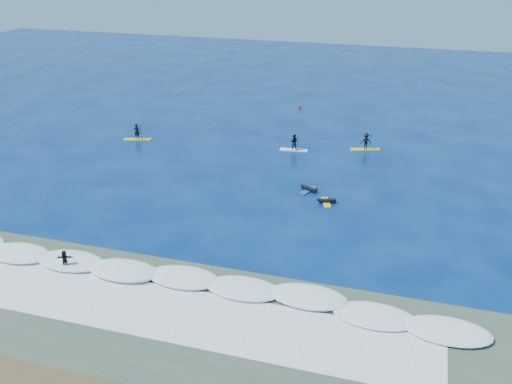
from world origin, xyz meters
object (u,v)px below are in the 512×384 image
(sup_paddler_center, at_px, (294,144))
(marker_buoy, at_px, (299,107))
(sup_paddler_left, at_px, (137,134))
(wave_surfer, at_px, (65,260))
(prone_paddler_near, at_px, (326,201))
(prone_paddler_far, at_px, (309,189))
(sup_paddler_right, at_px, (366,142))

(sup_paddler_center, relative_size, marker_buoy, 3.95)
(marker_buoy, bearing_deg, sup_paddler_left, -129.88)
(wave_surfer, bearing_deg, prone_paddler_near, 25.51)
(sup_paddler_left, distance_m, marker_buoy, 21.74)
(prone_paddler_near, distance_m, prone_paddler_far, 2.72)
(prone_paddler_near, xyz_separation_m, wave_surfer, (-14.42, -15.01, 0.58))
(sup_paddler_right, bearing_deg, prone_paddler_far, -125.02)
(sup_paddler_left, height_order, prone_paddler_far, sup_paddler_left)
(sup_paddler_right, xyz_separation_m, wave_surfer, (-15.91, -28.75, -0.09))
(sup_paddler_left, relative_size, prone_paddler_far, 1.45)
(sup_paddler_left, height_order, sup_paddler_right, sup_paddler_right)
(prone_paddler_far, bearing_deg, sup_paddler_center, 43.06)
(sup_paddler_left, relative_size, prone_paddler_near, 1.46)
(marker_buoy, bearing_deg, sup_paddler_center, -79.31)
(sup_paddler_center, height_order, sup_paddler_right, sup_paddler_right)
(sup_paddler_center, relative_size, sup_paddler_right, 0.95)
(sup_paddler_center, bearing_deg, prone_paddler_far, -75.33)
(prone_paddler_near, distance_m, marker_buoy, 27.76)
(prone_paddler_far, relative_size, wave_surfer, 1.18)
(sup_paddler_center, bearing_deg, wave_surfer, -114.63)
(marker_buoy, bearing_deg, prone_paddler_far, -75.36)
(sup_paddler_center, xyz_separation_m, prone_paddler_near, (5.47, -11.45, -0.60))
(sup_paddler_left, height_order, sup_paddler_center, sup_paddler_left)
(prone_paddler_far, distance_m, wave_surfer, 21.09)
(prone_paddler_near, relative_size, wave_surfer, 1.18)
(prone_paddler_far, xyz_separation_m, wave_surfer, (-12.52, -16.96, 0.57))
(wave_surfer, distance_m, marker_buoy, 41.95)
(sup_paddler_center, height_order, wave_surfer, sup_paddler_center)
(wave_surfer, bearing_deg, prone_paddler_far, 32.92)
(sup_paddler_left, bearing_deg, prone_paddler_far, -37.89)
(sup_paddler_left, xyz_separation_m, prone_paddler_far, (20.35, -7.86, -0.50))
(sup_paddler_center, height_order, prone_paddler_far, sup_paddler_center)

